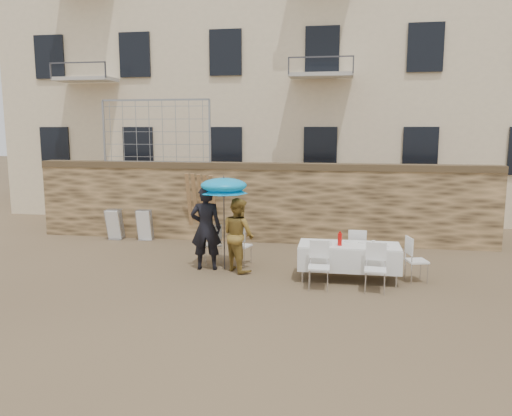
% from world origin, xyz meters
% --- Properties ---
extents(ground, '(80.00, 80.00, 0.00)m').
position_xyz_m(ground, '(0.00, 0.00, 0.00)').
color(ground, brown).
rests_on(ground, ground).
extents(stone_wall, '(13.00, 0.50, 2.20)m').
position_xyz_m(stone_wall, '(0.00, 5.00, 1.10)').
color(stone_wall, olive).
rests_on(stone_wall, ground).
extents(apartment_building, '(20.00, 8.00, 15.00)m').
position_xyz_m(apartment_building, '(0.00, 12.00, 7.50)').
color(apartment_building, beige).
rests_on(apartment_building, ground).
extents(chain_link_fence, '(3.20, 0.06, 1.80)m').
position_xyz_m(chain_link_fence, '(-3.00, 5.00, 3.10)').
color(chain_link_fence, gray).
rests_on(chain_link_fence, stone_wall).
extents(man_suit, '(0.76, 0.55, 1.91)m').
position_xyz_m(man_suit, '(-0.70, 1.89, 0.96)').
color(man_suit, black).
rests_on(man_suit, ground).
extents(woman_dress, '(1.02, 1.02, 1.67)m').
position_xyz_m(woman_dress, '(0.05, 1.89, 0.83)').
color(woman_dress, gold).
rests_on(woman_dress, ground).
extents(umbrella, '(1.09, 1.09, 1.98)m').
position_xyz_m(umbrella, '(-0.30, 1.99, 1.86)').
color(umbrella, '#3F3F44').
rests_on(umbrella, ground).
extents(couple_chair_left, '(0.63, 0.63, 0.96)m').
position_xyz_m(couple_chair_left, '(-0.70, 2.44, 0.48)').
color(couple_chair_left, white).
rests_on(couple_chair_left, ground).
extents(couple_chair_right, '(0.60, 0.60, 0.96)m').
position_xyz_m(couple_chair_right, '(0.00, 2.44, 0.48)').
color(couple_chair_right, white).
rests_on(couple_chair_right, ground).
extents(banquet_table, '(2.10, 0.85, 0.78)m').
position_xyz_m(banquet_table, '(2.50, 1.59, 0.73)').
color(banquet_table, white).
rests_on(banquet_table, ground).
extents(soda_bottle, '(0.09, 0.09, 0.26)m').
position_xyz_m(soda_bottle, '(2.30, 1.44, 0.91)').
color(soda_bottle, red).
rests_on(soda_bottle, banquet_table).
extents(table_chair_front_left, '(0.49, 0.49, 0.96)m').
position_xyz_m(table_chair_front_left, '(1.90, 0.84, 0.48)').
color(table_chair_front_left, white).
rests_on(table_chair_front_left, ground).
extents(table_chair_front_right, '(0.51, 0.51, 0.96)m').
position_xyz_m(table_chair_front_right, '(3.00, 0.84, 0.48)').
color(table_chair_front_right, white).
rests_on(table_chair_front_right, ground).
extents(table_chair_back, '(0.51, 0.51, 0.96)m').
position_xyz_m(table_chair_back, '(2.70, 2.39, 0.48)').
color(table_chair_back, white).
rests_on(table_chair_back, ground).
extents(table_chair_side, '(0.58, 0.58, 0.96)m').
position_xyz_m(table_chair_side, '(3.90, 1.69, 0.48)').
color(table_chair_side, white).
rests_on(table_chair_side, ground).
extents(chair_stack_left, '(0.46, 0.40, 0.92)m').
position_xyz_m(chair_stack_left, '(-4.12, 4.55, 0.46)').
color(chair_stack_left, white).
rests_on(chair_stack_left, ground).
extents(chair_stack_right, '(0.46, 0.32, 0.92)m').
position_xyz_m(chair_stack_right, '(-3.22, 4.55, 0.46)').
color(chair_stack_right, white).
rests_on(chair_stack_right, ground).
extents(wood_planks, '(0.70, 0.20, 2.00)m').
position_xyz_m(wood_planks, '(-1.62, 4.62, 1.00)').
color(wood_planks, '#A37749').
rests_on(wood_planks, ground).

